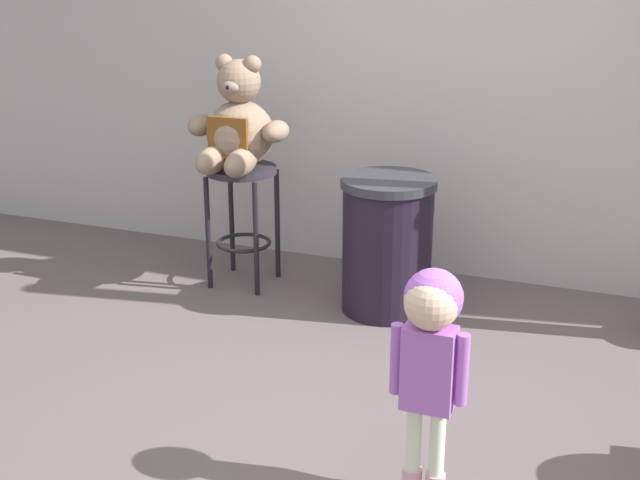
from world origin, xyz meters
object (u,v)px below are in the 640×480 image
Objects in this scene: teddy_bear at (238,127)px; child_walking at (431,336)px; trash_bin at (387,245)px; bar_stool_with_teddy at (242,199)px.

child_walking is at bearing -46.91° from teddy_bear.
teddy_bear is 1.12m from trash_bin.
child_walking is (1.60, -1.74, 0.14)m from bar_stool_with_teddy.
bar_stool_with_teddy is 0.80× the size of child_walking.
teddy_bear reaches higher than child_walking.
teddy_bear reaches higher than bar_stool_with_teddy.
child_walking is (1.60, -1.71, -0.31)m from teddy_bear.
child_walking is 1.18× the size of trash_bin.
teddy_bear is (0.00, -0.03, 0.45)m from bar_stool_with_teddy.
bar_stool_with_teddy is 0.94× the size of trash_bin.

